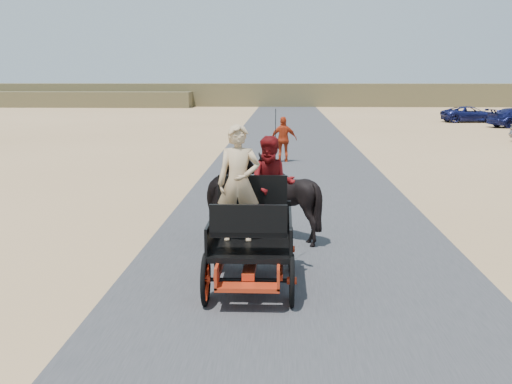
{
  "coord_description": "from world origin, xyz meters",
  "views": [
    {
      "loc": [
        -0.33,
        -9.14,
        3.25
      ],
      "look_at": [
        -0.82,
        2.12,
        1.2
      ],
      "focal_mm": 45.0,
      "sensor_mm": 36.0,
      "label": 1
    }
  ],
  "objects_px": {
    "pedestrian": "(284,139)",
    "car_d": "(471,114)",
    "horse_right": "(286,197)",
    "horse_left": "(232,197)",
    "carriage": "(252,263)"
  },
  "relations": [
    {
      "from": "horse_right",
      "to": "horse_left",
      "type": "bearing_deg",
      "value": 0.0
    },
    {
      "from": "carriage",
      "to": "horse_left",
      "type": "relative_size",
      "value": 1.2
    },
    {
      "from": "pedestrian",
      "to": "horse_left",
      "type": "bearing_deg",
      "value": 81.07
    },
    {
      "from": "horse_left",
      "to": "horse_right",
      "type": "bearing_deg",
      "value": -180.0
    },
    {
      "from": "horse_right",
      "to": "car_d",
      "type": "relative_size",
      "value": 0.42
    },
    {
      "from": "horse_right",
      "to": "car_d",
      "type": "xyz_separation_m",
      "value": [
        13.14,
        33.54,
        -0.29
      ]
    },
    {
      "from": "pedestrian",
      "to": "car_d",
      "type": "xyz_separation_m",
      "value": [
        13.21,
        21.88,
        -0.31
      ]
    },
    {
      "from": "carriage",
      "to": "car_d",
      "type": "relative_size",
      "value": 0.6
    },
    {
      "from": "pedestrian",
      "to": "car_d",
      "type": "distance_m",
      "value": 25.56
    },
    {
      "from": "horse_left",
      "to": "horse_right",
      "type": "distance_m",
      "value": 1.1
    },
    {
      "from": "horse_left",
      "to": "car_d",
      "type": "bearing_deg",
      "value": -113.0
    },
    {
      "from": "horse_right",
      "to": "pedestrian",
      "type": "height_order",
      "value": "pedestrian"
    },
    {
      "from": "horse_left",
      "to": "horse_right",
      "type": "xyz_separation_m",
      "value": [
        1.1,
        0.0,
        0.0
      ]
    },
    {
      "from": "car_d",
      "to": "horse_left",
      "type": "bearing_deg",
      "value": 153.24
    },
    {
      "from": "carriage",
      "to": "car_d",
      "type": "distance_m",
      "value": 39.02
    }
  ]
}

